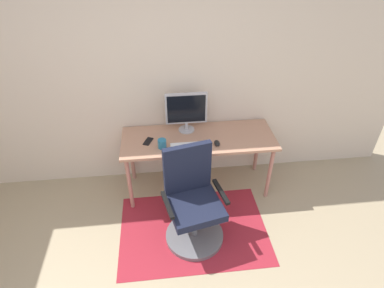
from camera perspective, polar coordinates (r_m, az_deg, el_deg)
The scene contains 9 objects.
wall_back at distance 3.49m, azimuth -8.65°, elevation 11.91°, with size 6.00×0.10×2.60m, color beige.
area_rug at distance 3.46m, azimuth 0.25°, elevation -15.05°, with size 1.52×1.06×0.01m, color maroon.
desk at distance 3.50m, azimuth 1.17°, elevation 0.23°, with size 1.67×0.61×0.72m.
monitor at distance 3.45m, azimuth -1.05°, elevation 6.15°, with size 0.45×0.18×0.46m.
keyboard at distance 3.32m, azimuth -0.17°, elevation -0.37°, with size 0.43×0.13×0.02m, color white.
computer_mouse at distance 3.36m, azimuth 4.53°, elevation 0.17°, with size 0.06×0.10×0.03m, color black.
coffee_cup at distance 3.30m, azimuth -5.40°, elevation 0.05°, with size 0.09×0.09×0.10m, color teal.
cell_phone at distance 3.43m, azimuth -7.91°, elevation 0.48°, with size 0.07×0.14×0.01m, color black.
office_chair at distance 3.14m, azimuth 0.13°, elevation -11.15°, with size 0.63×0.59×1.02m.
Camera 1 is at (0.16, -1.01, 2.68)m, focal length 29.65 mm.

